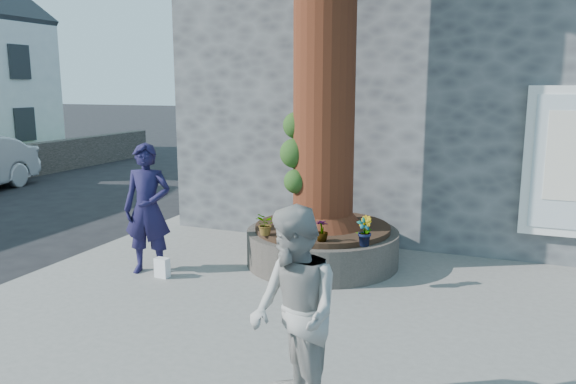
% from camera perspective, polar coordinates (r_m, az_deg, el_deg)
% --- Properties ---
extents(ground, '(120.00, 120.00, 0.00)m').
position_cam_1_polar(ground, '(7.31, -7.68, -11.87)').
color(ground, black).
rests_on(ground, ground).
extents(pavement, '(9.00, 8.00, 0.12)m').
position_cam_1_polar(pavement, '(7.61, 6.19, -10.39)').
color(pavement, slate).
rests_on(pavement, ground).
extents(yellow_line, '(0.10, 30.00, 0.01)m').
position_cam_1_polar(yellow_line, '(9.79, -20.61, -6.53)').
color(yellow_line, yellow).
rests_on(yellow_line, ground).
extents(stone_shop, '(10.30, 8.30, 6.30)m').
position_cam_1_polar(stone_shop, '(13.08, 18.29, 11.84)').
color(stone_shop, '#454649').
rests_on(stone_shop, ground).
extents(planter, '(2.30, 2.30, 0.60)m').
position_cam_1_polar(planter, '(8.60, 3.51, -5.36)').
color(planter, black).
rests_on(planter, pavement).
extents(man, '(0.78, 0.61, 1.88)m').
position_cam_1_polar(man, '(8.27, -14.08, -1.69)').
color(man, '#171437').
rests_on(man, pavement).
extents(woman, '(1.07, 1.08, 1.75)m').
position_cam_1_polar(woman, '(4.62, 0.63, -12.24)').
color(woman, '#999793').
rests_on(woman, pavement).
extents(shopping_bag, '(0.21, 0.13, 0.28)m').
position_cam_1_polar(shopping_bag, '(8.22, -12.66, -7.51)').
color(shopping_bag, white).
rests_on(shopping_bag, pavement).
extents(plant_a, '(0.24, 0.22, 0.37)m').
position_cam_1_polar(plant_a, '(7.46, 7.74, -4.04)').
color(plant_a, gray).
rests_on(plant_a, planter).
extents(plant_b, '(0.29, 0.30, 0.40)m').
position_cam_1_polar(plant_b, '(7.45, 7.74, -3.95)').
color(plant_b, gray).
rests_on(plant_b, planter).
extents(plant_c, '(0.20, 0.20, 0.30)m').
position_cam_1_polar(plant_c, '(7.62, 3.47, -3.92)').
color(plant_c, gray).
rests_on(plant_c, planter).
extents(plant_d, '(0.38, 0.38, 0.32)m').
position_cam_1_polar(plant_d, '(7.90, -2.26, -3.30)').
color(plant_d, gray).
rests_on(plant_d, planter).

